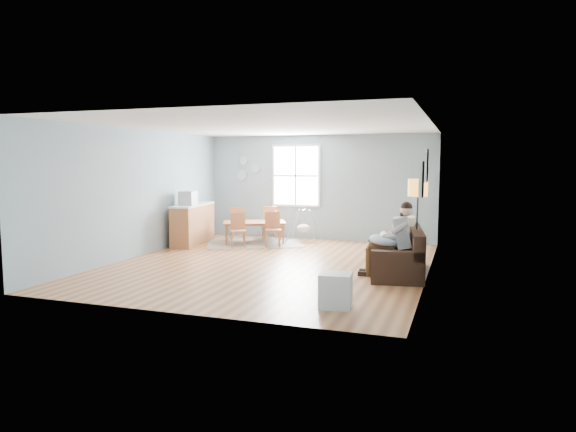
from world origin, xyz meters
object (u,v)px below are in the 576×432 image
at_px(dining_table, 254,232).
at_px(chair_nw, 237,222).
at_px(chair_se, 273,227).
at_px(counter, 193,224).
at_px(monitor, 188,198).
at_px(storage_cube, 335,290).
at_px(chair_ne, 270,221).
at_px(floor_lamp, 418,196).
at_px(toddler, 396,233).
at_px(father, 393,237).
at_px(baby_swing, 303,227).
at_px(chair_sw, 238,228).
at_px(sofa, 400,257).

distance_m(dining_table, chair_nw, 0.73).
height_order(chair_se, counter, counter).
height_order(chair_nw, monitor, monitor).
bearing_deg(monitor, storage_cube, -40.93).
bearing_deg(chair_ne, floor_lamp, -37.84).
height_order(toddler, storage_cube, toddler).
bearing_deg(storage_cube, toddler, 80.04).
height_order(chair_se, chair_nw, chair_nw).
distance_m(chair_se, chair_nw, 1.39).
relative_size(storage_cube, counter, 0.27).
height_order(father, baby_swing, father).
xyz_separation_m(toddler, dining_table, (-3.73, 2.17, -0.43)).
height_order(chair_sw, chair_nw, chair_nw).
distance_m(toddler, baby_swing, 3.85).
bearing_deg(father, counter, 158.19).
xyz_separation_m(chair_nw, counter, (-0.77, -0.94, 0.02)).
relative_size(chair_se, monitor, 2.26).
bearing_deg(toddler, chair_nw, 150.00).
bearing_deg(father, chair_ne, 137.17).
height_order(sofa, chair_sw, sofa).
bearing_deg(sofa, chair_sw, 157.14).
height_order(dining_table, baby_swing, baby_swing).
distance_m(monitor, baby_swing, 2.96).
bearing_deg(chair_ne, father, -42.83).
bearing_deg(counter, dining_table, 23.85).
height_order(sofa, monitor, monitor).
distance_m(counter, baby_swing, 2.75).
bearing_deg(chair_sw, chair_se, 25.13).
relative_size(chair_se, chair_nw, 0.99).
distance_m(dining_table, chair_se, 0.72).
height_order(toddler, chair_nw, toddler).
distance_m(sofa, dining_table, 4.50).
xyz_separation_m(storage_cube, dining_table, (-3.25, 4.90, 0.03)).
xyz_separation_m(sofa, chair_nw, (-4.44, 2.69, 0.19)).
bearing_deg(sofa, chair_se, 147.92).
distance_m(father, dining_table, 4.61).
xyz_separation_m(chair_sw, baby_swing, (1.22, 1.29, -0.09)).
bearing_deg(chair_se, monitor, -162.65).
xyz_separation_m(storage_cube, baby_swing, (-2.16, 5.50, 0.12)).
relative_size(toddler, dining_table, 0.54).
relative_size(toddler, storage_cube, 1.73).
xyz_separation_m(chair_se, chair_ne, (-0.47, 1.02, 0.02)).
height_order(father, chair_ne, father).
xyz_separation_m(storage_cube, chair_sw, (-3.38, 4.22, 0.21)).
bearing_deg(sofa, storage_cube, -102.88).
relative_size(toddler, baby_swing, 0.93).
height_order(sofa, father, father).
bearing_deg(chair_sw, storage_cube, -51.26).
distance_m(dining_table, counter, 1.52).
xyz_separation_m(chair_ne, baby_swing, (0.94, -0.08, -0.12)).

